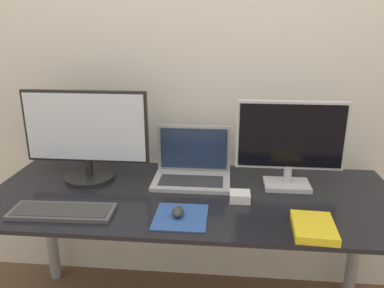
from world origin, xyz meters
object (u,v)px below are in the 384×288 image
Objects in this scene: monitor_left at (86,135)px; monitor_right at (290,142)px; keyboard at (62,211)px; book at (314,227)px; power_brick at (240,197)px; laptop at (192,167)px; mouse at (178,212)px.

monitor_left reaches higher than monitor_right.
keyboard is 0.97m from book.
book is at bearing -40.17° from power_brick.
book is at bearing -2.44° from keyboard.
laptop is 1.74× the size of book.
monitor_left reaches higher than keyboard.
mouse is at bearing -144.50° from monitor_right.
mouse is 0.30m from power_brick.
monitor_right is 0.60m from mouse.
laptop is 0.31m from power_brick.
monitor_left is at bearing -179.99° from monitor_right.
mouse is (-0.47, -0.33, -0.19)m from monitor_right.
mouse is at bearing 1.77° from keyboard.
keyboard is at bearing -159.57° from monitor_right.
monitor_right is at bearing 37.19° from power_brick.
book is at bearing -21.54° from monitor_left.
monitor_left is at bearing 145.08° from mouse.
monitor_right is at bearing -6.10° from laptop.
keyboard is (0.01, -0.35, -0.21)m from monitor_left.
keyboard is at bearing 177.56° from book.
mouse reaches higher than power_brick.
monitor_right reaches higher than power_brick.
monitor_right reaches higher than keyboard.
monitor_right reaches higher than laptop.
power_brick is at bearing -43.79° from laptop.
mouse is 0.85× the size of power_brick.
monitor_left is 0.52m from laptop.
laptop is at bearing 39.03° from keyboard.
monitor_left is at bearing 166.95° from power_brick.
power_brick is at bearing 33.92° from mouse.
book is (0.97, -0.04, 0.01)m from keyboard.
mouse is 0.35× the size of book.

